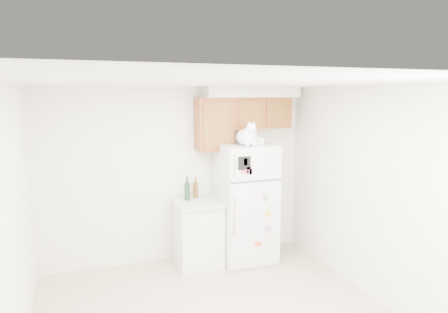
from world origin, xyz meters
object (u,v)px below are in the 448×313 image
storage_box_back (253,140)px  bottle_green (187,188)px  refrigerator (246,203)px  bottle_amber (196,188)px  storage_box_front (258,141)px  base_counter (198,233)px  cat (248,136)px

storage_box_back → bottle_green: storage_box_back is taller
bottle_green → refrigerator: bearing=-12.6°
refrigerator → bottle_amber: (-0.67, 0.25, 0.22)m
storage_box_back → refrigerator: bearing=-159.0°
refrigerator → storage_box_front: (0.17, -0.02, 0.89)m
base_counter → cat: cat is taller
cat → bottle_amber: cat is taller
base_counter → storage_box_back: 1.52m
storage_box_back → base_counter: bearing=-178.7°
cat → bottle_green: cat is taller
refrigerator → storage_box_back: storage_box_back is taller
refrigerator → storage_box_back: size_ratio=9.44×
storage_box_back → bottle_amber: size_ratio=0.59×
storage_box_back → bottle_amber: (-0.80, 0.21, -0.68)m
bottle_amber → refrigerator: bearing=-20.3°
cat → bottle_amber: 1.06m
bottle_green → storage_box_back: bearing=-8.7°
base_counter → cat: size_ratio=1.89×
storage_box_back → storage_box_front: storage_box_back is taller
storage_box_back → storage_box_front: size_ratio=1.20×
refrigerator → bottle_green: size_ratio=5.00×
storage_box_front → bottle_green: (-0.99, 0.21, -0.65)m
storage_box_back → bottle_amber: storage_box_back is taller
refrigerator → base_counter: bearing=173.9°
storage_box_front → refrigerator: bearing=-170.9°
base_counter → storage_box_back: (0.81, -0.04, 1.29)m
base_counter → bottle_green: 0.65m
base_counter → cat: bearing=-18.7°
refrigerator → cat: (-0.04, -0.15, 0.98)m
refrigerator → storage_box_back: 0.91m
cat → storage_box_back: cat is taller
cat → refrigerator: bearing=75.6°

